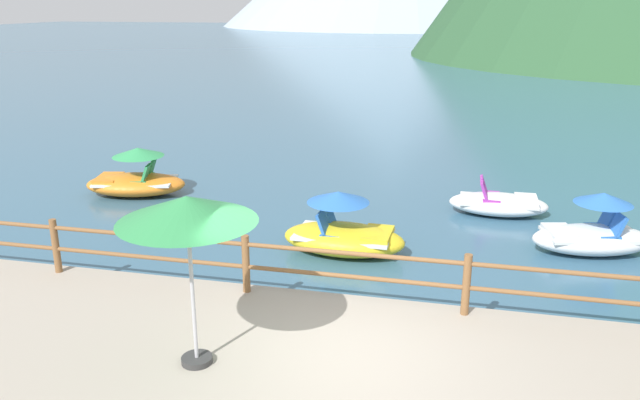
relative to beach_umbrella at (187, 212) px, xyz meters
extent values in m
plane|color=#38607A|center=(1.63, 40.57, -2.45)|extent=(200.00, 200.00, 0.00)
cylinder|color=brown|center=(-3.47, 2.12, -1.57)|extent=(0.12, 0.12, 0.95)
cylinder|color=brown|center=(-0.07, 2.12, -1.57)|extent=(0.12, 0.12, 0.95)
cylinder|color=brown|center=(3.33, 2.12, -1.57)|extent=(0.12, 0.12, 0.95)
cylinder|color=brown|center=(1.63, 2.12, -1.24)|extent=(23.80, 0.07, 0.07)
cylinder|color=brown|center=(1.63, 2.12, -1.62)|extent=(23.80, 0.07, 0.07)
cylinder|color=#B2B2B7|center=(0.00, 0.00, -1.05)|extent=(0.05, 0.05, 2.00)
cone|color=#338E4C|center=(0.00, 0.00, 0.03)|extent=(1.70, 1.70, 0.32)
cylinder|color=#333333|center=(0.00, 0.00, -2.01)|extent=(0.40, 0.40, 0.08)
ellipsoid|color=white|center=(4.06, 8.22, -2.20)|extent=(2.28, 1.22, 0.49)
cube|color=silver|center=(4.06, 8.22, -2.12)|extent=(1.78, 1.00, 0.06)
cube|color=purple|center=(3.89, 7.98, -2.05)|extent=(0.40, 0.40, 0.08)
cube|color=purple|center=(3.71, 7.98, -1.83)|extent=(0.21, 0.40, 0.43)
cube|color=purple|center=(3.89, 8.46, -2.05)|extent=(0.40, 0.40, 0.08)
cube|color=purple|center=(3.71, 8.46, -1.83)|extent=(0.21, 0.40, 0.43)
cube|color=white|center=(4.69, 8.22, -2.06)|extent=(0.50, 0.85, 0.12)
ellipsoid|color=white|center=(5.80, 6.15, -2.17)|extent=(2.58, 1.68, 0.56)
cube|color=silver|center=(5.80, 6.15, -2.07)|extent=(2.02, 1.36, 0.06)
cube|color=blue|center=(5.92, 6.42, -2.00)|extent=(0.48, 0.48, 0.08)
cube|color=blue|center=(6.09, 6.46, -1.78)|extent=(0.29, 0.44, 0.43)
cube|color=blue|center=(6.02, 5.96, -2.00)|extent=(0.48, 0.48, 0.08)
cube|color=blue|center=(6.20, 6.00, -1.78)|extent=(0.29, 0.44, 0.43)
cube|color=white|center=(5.16, 6.00, -2.01)|extent=(0.69, 0.92, 0.12)
cone|color=blue|center=(5.91, 6.18, -1.30)|extent=(1.34, 1.34, 0.22)
ellipsoid|color=orange|center=(-5.09, 7.72, -2.17)|extent=(2.79, 1.90, 0.55)
cube|color=silver|center=(-5.09, 7.72, -2.07)|extent=(2.19, 1.53, 0.06)
cube|color=#339956|center=(-4.96, 8.03, -2.00)|extent=(0.48, 0.48, 0.08)
cube|color=#339956|center=(-4.79, 8.07, -1.78)|extent=(0.29, 0.44, 0.43)
cube|color=#339956|center=(-4.84, 7.50, -2.00)|extent=(0.48, 0.48, 0.08)
cube|color=#339956|center=(-4.67, 7.53, -1.78)|extent=(0.29, 0.44, 0.43)
cube|color=orange|center=(-5.77, 7.57, -2.01)|extent=(0.76, 1.06, 0.12)
cone|color=#339956|center=(-4.96, 7.75, -1.30)|extent=(1.56, 1.56, 0.22)
ellipsoid|color=yellow|center=(0.96, 5.01, -2.15)|extent=(2.50, 1.40, 0.59)
cube|color=silver|center=(0.96, 5.01, -2.05)|extent=(1.95, 1.14, 0.06)
cube|color=blue|center=(0.76, 4.75, -1.98)|extent=(0.42, 0.42, 0.08)
cube|color=blue|center=(0.58, 4.76, -1.76)|extent=(0.22, 0.41, 0.43)
cube|color=blue|center=(0.78, 5.27, -1.98)|extent=(0.42, 0.42, 0.08)
cube|color=blue|center=(0.60, 5.28, -1.76)|extent=(0.22, 0.41, 0.43)
cube|color=yellow|center=(1.63, 4.98, -1.99)|extent=(0.57, 0.93, 0.12)
cone|color=blue|center=(0.83, 5.01, -1.28)|extent=(1.28, 1.28, 0.22)
camera|label=1|loc=(3.13, -6.54, 2.38)|focal=35.32mm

